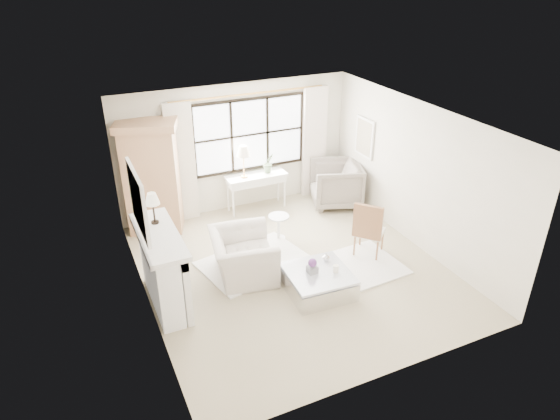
# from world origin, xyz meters

# --- Properties ---
(floor) EXTENTS (5.50, 5.50, 0.00)m
(floor) POSITION_xyz_m (0.00, 0.00, 0.00)
(floor) COLOR #BAAB8A
(floor) RESTS_ON ground
(ceiling) EXTENTS (5.50, 5.50, 0.00)m
(ceiling) POSITION_xyz_m (0.00, 0.00, 2.70)
(ceiling) COLOR white
(ceiling) RESTS_ON ground
(wall_back) EXTENTS (5.00, 0.00, 5.00)m
(wall_back) POSITION_xyz_m (0.00, 2.75, 1.35)
(wall_back) COLOR silver
(wall_back) RESTS_ON ground
(wall_front) EXTENTS (5.00, 0.00, 5.00)m
(wall_front) POSITION_xyz_m (0.00, -2.75, 1.35)
(wall_front) COLOR white
(wall_front) RESTS_ON ground
(wall_left) EXTENTS (0.00, 5.50, 5.50)m
(wall_left) POSITION_xyz_m (-2.50, 0.00, 1.35)
(wall_left) COLOR white
(wall_left) RESTS_ON ground
(wall_right) EXTENTS (0.00, 5.50, 5.50)m
(wall_right) POSITION_xyz_m (2.50, 0.00, 1.35)
(wall_right) COLOR beige
(wall_right) RESTS_ON ground
(window_pane) EXTENTS (2.40, 0.02, 1.50)m
(window_pane) POSITION_xyz_m (0.30, 2.73, 1.60)
(window_pane) COLOR white
(window_pane) RESTS_ON wall_back
(window_frame) EXTENTS (2.50, 0.04, 1.50)m
(window_frame) POSITION_xyz_m (0.30, 2.72, 1.60)
(window_frame) COLOR black
(window_frame) RESTS_ON wall_back
(curtain_rod) EXTENTS (3.30, 0.04, 0.04)m
(curtain_rod) POSITION_xyz_m (0.30, 2.67, 2.47)
(curtain_rod) COLOR #BC8941
(curtain_rod) RESTS_ON wall_back
(curtain_left) EXTENTS (0.55, 0.10, 2.47)m
(curtain_left) POSITION_xyz_m (-1.20, 2.65, 1.24)
(curtain_left) COLOR silver
(curtain_left) RESTS_ON ground
(curtain_right) EXTENTS (0.55, 0.10, 2.47)m
(curtain_right) POSITION_xyz_m (1.80, 2.65, 1.24)
(curtain_right) COLOR white
(curtain_right) RESTS_ON ground
(fireplace) EXTENTS (0.58, 1.66, 1.26)m
(fireplace) POSITION_xyz_m (-2.27, 0.00, 0.65)
(fireplace) COLOR white
(fireplace) RESTS_ON ground
(mirror_frame) EXTENTS (0.05, 1.15, 0.95)m
(mirror_frame) POSITION_xyz_m (-2.47, 0.00, 1.84)
(mirror_frame) COLOR silver
(mirror_frame) RESTS_ON wall_left
(mirror_glass) EXTENTS (0.02, 1.00, 0.80)m
(mirror_glass) POSITION_xyz_m (-2.44, 0.00, 1.84)
(mirror_glass) COLOR #B8BCC4
(mirror_glass) RESTS_ON wall_left
(art_frame) EXTENTS (0.04, 0.62, 0.82)m
(art_frame) POSITION_xyz_m (2.47, 1.70, 1.55)
(art_frame) COLOR white
(art_frame) RESTS_ON wall_right
(art_canvas) EXTENTS (0.01, 0.52, 0.72)m
(art_canvas) POSITION_xyz_m (2.45, 1.70, 1.55)
(art_canvas) COLOR #B8AA8E
(art_canvas) RESTS_ON wall_right
(mantel_lamp) EXTENTS (0.22, 0.22, 0.51)m
(mantel_lamp) POSITION_xyz_m (-2.22, 0.35, 1.65)
(mantel_lamp) COLOR black
(mantel_lamp) RESTS_ON fireplace
(armoire) EXTENTS (1.29, 1.03, 2.24)m
(armoire) POSITION_xyz_m (-1.85, 2.44, 1.14)
(armoire) COLOR tan
(armoire) RESTS_ON floor
(console_table) EXTENTS (1.30, 0.45, 0.80)m
(console_table) POSITION_xyz_m (0.31, 2.45, 0.40)
(console_table) COLOR white
(console_table) RESTS_ON floor
(console_lamp) EXTENTS (0.28, 0.28, 0.69)m
(console_lamp) POSITION_xyz_m (0.04, 2.43, 1.36)
(console_lamp) COLOR #B6803F
(console_lamp) RESTS_ON console_table
(orchid_plant) EXTENTS (0.26, 0.22, 0.43)m
(orchid_plant) POSITION_xyz_m (0.61, 2.46, 1.01)
(orchid_plant) COLOR #556C48
(orchid_plant) RESTS_ON console_table
(side_table) EXTENTS (0.40, 0.40, 0.51)m
(side_table) POSITION_xyz_m (0.21, 1.06, 0.33)
(side_table) COLOR silver
(side_table) RESTS_ON floor
(rug_left) EXTENTS (2.08, 1.67, 0.03)m
(rug_left) POSITION_xyz_m (-0.54, 0.46, 0.02)
(rug_left) COLOR white
(rug_left) RESTS_ON floor
(rug_right) EXTENTS (1.73, 1.34, 0.03)m
(rug_right) POSITION_xyz_m (0.98, -0.43, 0.02)
(rug_right) COLOR white
(rug_right) RESTS_ON floor
(club_armchair) EXTENTS (1.24, 1.36, 0.78)m
(club_armchair) POSITION_xyz_m (-0.86, 0.20, 0.39)
(club_armchair) COLOR beige
(club_armchair) RESTS_ON floor
(wingback_chair) EXTENTS (1.34, 1.32, 0.96)m
(wingback_chair) POSITION_xyz_m (1.98, 1.94, 0.48)
(wingback_chair) COLOR gray
(wingback_chair) RESTS_ON floor
(french_chair) EXTENTS (0.68, 0.68, 1.08)m
(french_chair) POSITION_xyz_m (1.47, -0.14, 0.31)
(french_chair) COLOR #9E6942
(french_chair) RESTS_ON floor
(coffee_table) EXTENTS (1.06, 1.06, 0.38)m
(coffee_table) POSITION_xyz_m (0.08, -0.76, 0.18)
(coffee_table) COLOR silver
(coffee_table) RESTS_ON floor
(planter_box) EXTENTS (0.16, 0.16, 0.11)m
(planter_box) POSITION_xyz_m (-0.01, -0.72, 0.44)
(planter_box) COLOR gray
(planter_box) RESTS_ON coffee_table
(planter_flowers) EXTENTS (0.14, 0.14, 0.14)m
(planter_flowers) POSITION_xyz_m (-0.01, -0.72, 0.57)
(planter_flowers) COLOR #67327E
(planter_flowers) RESTS_ON planter_box
(pillar_candle) EXTENTS (0.09, 0.09, 0.12)m
(pillar_candle) POSITION_xyz_m (0.34, -0.86, 0.44)
(pillar_candle) COLOR white
(pillar_candle) RESTS_ON coffee_table
(coffee_vase) EXTENTS (0.16, 0.16, 0.14)m
(coffee_vase) POSITION_xyz_m (0.36, -0.50, 0.45)
(coffee_vase) COLOR silver
(coffee_vase) RESTS_ON coffee_table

